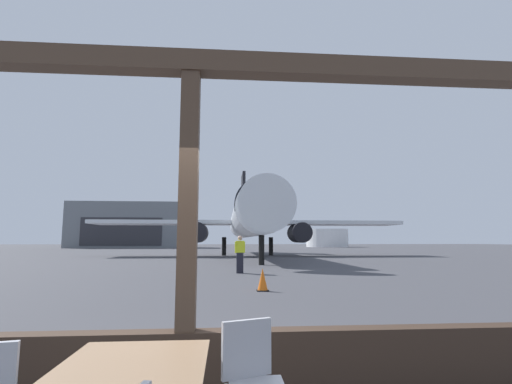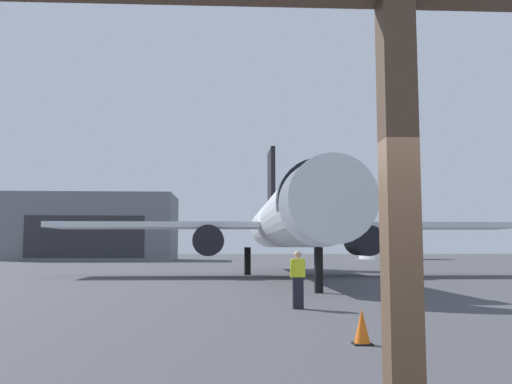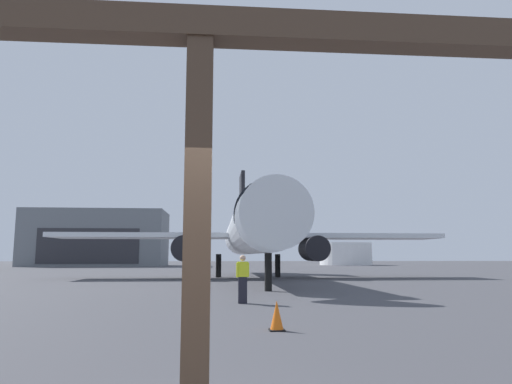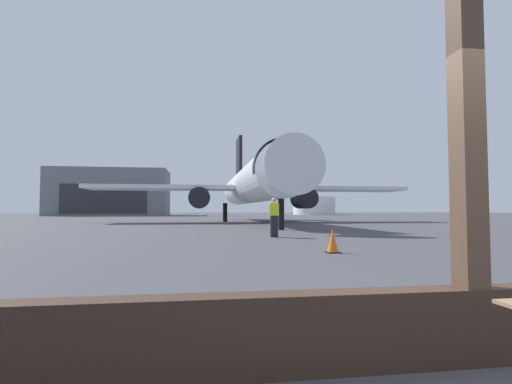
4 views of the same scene
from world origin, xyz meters
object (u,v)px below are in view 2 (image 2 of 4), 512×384
object	(u,v)px
traffic_cone	(362,327)
distant_hangar	(95,228)
airplane	(288,220)
ground_crew_worker	(298,279)
fuel_storage_tank	(391,246)

from	to	relation	value
traffic_cone	distant_hangar	world-z (taller)	distant_hangar
airplane	traffic_cone	distance (m)	24.11
ground_crew_worker	traffic_cone	bearing A→B (deg)	-85.78
airplane	ground_crew_worker	xyz separation A→B (m)	(-1.57, -17.66, -2.63)
traffic_cone	distant_hangar	bearing A→B (deg)	107.13
airplane	fuel_storage_tank	xyz separation A→B (m)	(21.76, 52.04, -1.46)
traffic_cone	fuel_storage_tank	size ratio (longest dim) A/B	0.07
distant_hangar	ground_crew_worker	bearing A→B (deg)	-71.70
airplane	ground_crew_worker	world-z (taller)	airplane
distant_hangar	fuel_storage_tank	distance (m)	45.07
distant_hangar	fuel_storage_tank	world-z (taller)	distant_hangar
traffic_cone	fuel_storage_tank	xyz separation A→B (m)	(22.86, 75.90, 1.76)
airplane	distant_hangar	bearing A→B (deg)	116.03
airplane	ground_crew_worker	bearing A→B (deg)	-95.07
ground_crew_worker	airplane	bearing A→B (deg)	84.93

